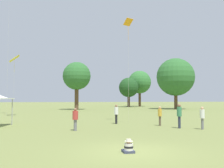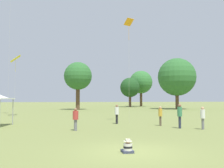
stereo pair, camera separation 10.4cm
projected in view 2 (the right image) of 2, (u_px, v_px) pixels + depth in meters
name	position (u px, v px, depth m)	size (l,w,h in m)	color
ground_plane	(133.00, 151.00, 10.86)	(300.00, 300.00, 0.00)	olive
seated_toddler	(128.00, 147.00, 10.61)	(0.46, 0.57, 0.57)	#383D56
person_standing_0	(180.00, 114.00, 19.28)	(0.46, 0.46, 1.79)	#282D42
person_standing_1	(160.00, 114.00, 21.08)	(0.36, 0.36, 1.56)	brown
person_standing_2	(117.00, 112.00, 22.71)	(0.42, 0.42, 1.66)	black
person_standing_3	(76.00, 117.00, 17.87)	(0.50, 0.50, 1.54)	slate
person_standing_5	(203.00, 116.00, 18.56)	(0.46, 0.46, 1.61)	slate
kite_0	(129.00, 26.00, 24.46)	(0.99, 0.91, 9.63)	orange
kite_1	(16.00, 59.00, 32.36)	(1.37, 1.59, 7.54)	yellow
distant_tree_0	(141.00, 82.00, 72.12)	(6.27, 6.27, 9.83)	brown
distant_tree_1	(130.00, 88.00, 67.03)	(5.00, 5.00, 7.53)	#473323
distant_tree_2	(177.00, 77.00, 53.69)	(7.74, 7.74, 10.47)	brown
distant_tree_3	(78.00, 76.00, 51.06)	(5.43, 5.43, 9.30)	brown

